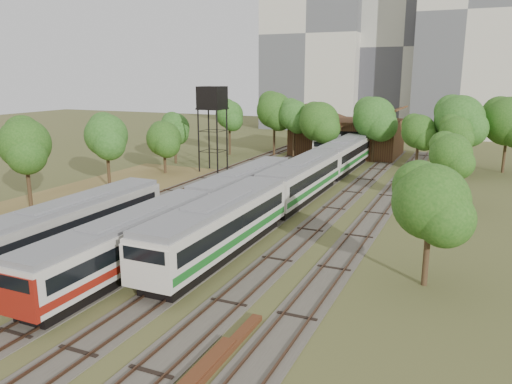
% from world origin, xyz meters
% --- Properties ---
extents(ground, '(240.00, 240.00, 0.00)m').
position_xyz_m(ground, '(0.00, 0.00, 0.00)').
color(ground, '#475123').
rests_on(ground, ground).
extents(tracks, '(24.60, 80.00, 0.19)m').
position_xyz_m(tracks, '(-0.67, 25.00, 0.04)').
color(tracks, '#4C473D').
rests_on(tracks, ground).
extents(railcar_red_set, '(2.95, 34.58, 3.65)m').
position_xyz_m(railcar_red_set, '(-2.00, 13.24, 1.93)').
color(railcar_red_set, black).
rests_on(railcar_red_set, ground).
extents(railcar_green_set, '(3.25, 52.08, 4.02)m').
position_xyz_m(railcar_green_set, '(2.00, 27.08, 2.13)').
color(railcar_green_set, black).
rests_on(railcar_green_set, ground).
extents(railcar_rear, '(3.07, 16.08, 3.79)m').
position_xyz_m(railcar_rear, '(-2.00, 55.94, 2.01)').
color(railcar_rear, black).
rests_on(railcar_rear, ground).
extents(old_grey_coach, '(3.01, 18.00, 3.72)m').
position_xyz_m(old_grey_coach, '(-8.00, 5.84, 2.03)').
color(old_grey_coach, black).
rests_on(old_grey_coach, ground).
extents(water_tower, '(3.15, 3.15, 10.90)m').
position_xyz_m(water_tower, '(-13.60, 37.18, 9.19)').
color(water_tower, black).
rests_on(water_tower, ground).
extents(rail_pile_far, '(0.53, 8.48, 0.28)m').
position_xyz_m(rail_pile_far, '(8.20, -2.10, 0.14)').
color(rail_pile_far, brown).
rests_on(rail_pile_far, ground).
extents(maintenance_shed, '(16.45, 11.55, 7.58)m').
position_xyz_m(maintenance_shed, '(-1.00, 57.98, 2.91)').
color(maintenance_shed, '#3A2115').
rests_on(maintenance_shed, ground).
extents(tree_band_left, '(8.01, 50.70, 8.58)m').
position_xyz_m(tree_band_left, '(-20.08, 16.02, 5.42)').
color(tree_band_left, '#382616').
rests_on(tree_band_left, ground).
extents(tree_band_far, '(44.15, 9.44, 9.87)m').
position_xyz_m(tree_band_far, '(4.52, 50.69, 6.37)').
color(tree_band_far, '#382616').
rests_on(tree_band_far, ground).
extents(tree_band_right, '(4.47, 39.62, 7.50)m').
position_xyz_m(tree_band_right, '(15.54, 25.77, 5.25)').
color(tree_band_right, '#382616').
rests_on(tree_band_right, ground).
extents(tower_left, '(22.00, 16.00, 42.00)m').
position_xyz_m(tower_left, '(-18.00, 95.00, 21.00)').
color(tower_left, beige).
rests_on(tower_left, ground).
extents(tower_centre, '(20.00, 18.00, 36.00)m').
position_xyz_m(tower_centre, '(2.00, 100.00, 18.00)').
color(tower_centre, '#BAB8A9').
rests_on(tower_centre, ground).
extents(tower_right, '(18.00, 16.00, 48.00)m').
position_xyz_m(tower_right, '(14.00, 92.00, 24.00)').
color(tower_right, beige).
rests_on(tower_right, ground).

